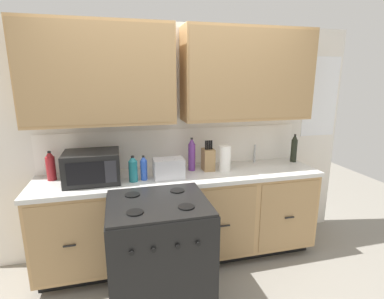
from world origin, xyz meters
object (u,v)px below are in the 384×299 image
(stove_range, at_px, (160,257))
(microwave, at_px, (92,167))
(bottle_teal, at_px, (133,169))
(bottle_blue, at_px, (144,168))
(toaster, at_px, (169,168))
(bottle_dark, at_px, (294,148))
(knife_block, at_px, (208,159))
(bottle_violet, at_px, (192,155))
(paper_towel_roll, at_px, (225,158))
(bottle_red, at_px, (51,166))

(stove_range, bearing_deg, microwave, 129.09)
(bottle_teal, relative_size, bottle_blue, 1.04)
(toaster, height_order, bottle_teal, bottle_teal)
(bottle_dark, bearing_deg, knife_block, -176.66)
(knife_block, bearing_deg, bottle_blue, -168.55)
(microwave, distance_m, bottle_violet, 0.96)
(paper_towel_roll, height_order, bottle_violet, bottle_violet)
(bottle_teal, bearing_deg, bottle_violet, 18.04)
(stove_range, xyz_separation_m, toaster, (0.18, 0.55, 0.55))
(toaster, distance_m, bottle_teal, 0.33)
(microwave, bearing_deg, bottle_dark, 3.66)
(stove_range, height_order, bottle_violet, bottle_violet)
(knife_block, bearing_deg, toaster, -160.86)
(paper_towel_roll, xyz_separation_m, bottle_red, (-1.64, 0.14, 0.00))
(paper_towel_roll, xyz_separation_m, bottle_blue, (-0.81, -0.07, -0.02))
(bottle_violet, relative_size, bottle_red, 1.23)
(microwave, distance_m, paper_towel_roll, 1.27)
(toaster, distance_m, paper_towel_roll, 0.59)
(knife_block, distance_m, bottle_violet, 0.17)
(bottle_blue, bearing_deg, bottle_teal, -167.09)
(microwave, xyz_separation_m, bottle_violet, (0.95, 0.12, 0.02))
(bottle_blue, bearing_deg, paper_towel_roll, 4.57)
(microwave, distance_m, bottle_dark, 2.14)
(knife_block, bearing_deg, microwave, -176.04)
(bottle_dark, xyz_separation_m, bottle_teal, (-1.78, -0.22, -0.04))
(knife_block, relative_size, bottle_violet, 0.92)
(microwave, distance_m, knife_block, 1.12)
(microwave, bearing_deg, toaster, -6.12)
(knife_block, height_order, bottle_dark, bottle_dark)
(stove_range, xyz_separation_m, bottle_red, (-0.88, 0.77, 0.58))
(microwave, relative_size, bottle_dark, 1.53)
(microwave, xyz_separation_m, bottle_red, (-0.37, 0.15, -0.01))
(paper_towel_roll, relative_size, bottle_dark, 0.83)
(microwave, xyz_separation_m, bottle_dark, (2.13, 0.14, 0.01))
(stove_range, relative_size, paper_towel_roll, 3.65)
(bottle_violet, bearing_deg, stove_range, -121.43)
(bottle_blue, bearing_deg, bottle_red, 165.96)
(stove_range, relative_size, toaster, 3.39)
(bottle_dark, distance_m, bottle_red, 2.51)
(knife_block, xyz_separation_m, bottle_blue, (-0.66, -0.13, -0.00))
(stove_range, bearing_deg, bottle_blue, 95.14)
(bottle_red, bearing_deg, stove_range, -41.24)
(toaster, xyz_separation_m, bottle_red, (-1.05, 0.22, 0.04))
(knife_block, distance_m, bottle_red, 1.49)
(bottle_blue, bearing_deg, microwave, 172.84)
(stove_range, distance_m, bottle_teal, 0.80)
(bottle_violet, relative_size, bottle_teal, 1.41)
(toaster, relative_size, paper_towel_roll, 1.08)
(toaster, height_order, bottle_violet, bottle_violet)
(paper_towel_roll, bearing_deg, bottle_dark, 8.41)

